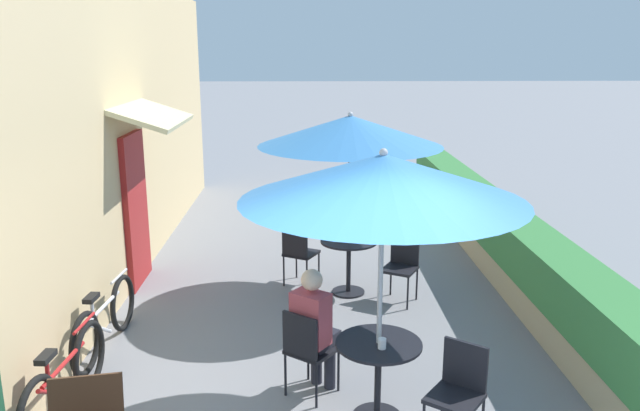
% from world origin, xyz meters
% --- Properties ---
extents(cafe_facade_wall, '(0.98, 11.24, 4.20)m').
position_xyz_m(cafe_facade_wall, '(-2.54, 5.49, 2.09)').
color(cafe_facade_wall, '#D6B784').
rests_on(cafe_facade_wall, ground_plane).
extents(planter_hedge, '(0.60, 10.24, 1.01)m').
position_xyz_m(planter_hedge, '(2.75, 5.52, 0.54)').
color(planter_hedge, tan).
rests_on(planter_hedge, ground_plane).
extents(patio_table_near, '(0.75, 0.75, 0.74)m').
position_xyz_m(patio_table_near, '(0.55, 1.62, 0.53)').
color(patio_table_near, black).
rests_on(patio_table_near, ground_plane).
extents(patio_umbrella_near, '(2.36, 2.36, 2.43)m').
position_xyz_m(patio_umbrella_near, '(0.55, 1.62, 2.19)').
color(patio_umbrella_near, '#B7B7BC').
rests_on(patio_umbrella_near, ground_plane).
extents(cafe_chair_near_left, '(0.56, 0.56, 0.87)m').
position_xyz_m(cafe_chair_near_left, '(-0.07, 2.00, 0.52)').
color(cafe_chair_near_left, black).
rests_on(cafe_chair_near_left, ground_plane).
extents(seated_patron_near_left, '(0.50, 0.51, 1.25)m').
position_xyz_m(seated_patron_near_left, '(0.00, 2.09, 0.69)').
color(seated_patron_near_left, '#23232D').
rests_on(seated_patron_near_left, ground_plane).
extents(cafe_chair_near_right, '(0.56, 0.56, 0.87)m').
position_xyz_m(cafe_chair_near_right, '(1.17, 1.25, 0.52)').
color(cafe_chair_near_right, black).
rests_on(cafe_chair_near_right, ground_plane).
extents(coffee_cup_near, '(0.07, 0.07, 0.09)m').
position_xyz_m(coffee_cup_near, '(0.56, 1.51, 0.78)').
color(coffee_cup_near, white).
rests_on(coffee_cup_near, patio_table_near).
extents(patio_table_mid, '(0.75, 0.75, 0.74)m').
position_xyz_m(patio_table_mid, '(0.51, 4.57, 0.53)').
color(patio_table_mid, black).
rests_on(patio_table_mid, ground_plane).
extents(patio_umbrella_mid, '(2.36, 2.36, 2.43)m').
position_xyz_m(patio_umbrella_mid, '(0.51, 4.57, 2.19)').
color(patio_umbrella_mid, '#B7B7BC').
rests_on(patio_umbrella_mid, ground_plane).
extents(cafe_chair_mid_left, '(0.54, 0.54, 0.87)m').
position_xyz_m(cafe_chair_mid_left, '(-0.16, 4.84, 0.52)').
color(cafe_chair_mid_left, black).
rests_on(cafe_chair_mid_left, ground_plane).
extents(cafe_chair_mid_right, '(0.54, 0.54, 0.87)m').
position_xyz_m(cafe_chair_mid_right, '(1.17, 4.29, 0.52)').
color(cafe_chair_mid_right, black).
rests_on(cafe_chair_mid_right, ground_plane).
extents(coffee_cup_mid, '(0.07, 0.07, 0.09)m').
position_xyz_m(coffee_cup_mid, '(0.38, 4.63, 0.78)').
color(coffee_cup_mid, white).
rests_on(coffee_cup_mid, patio_table_mid).
extents(bicycle_leaning, '(0.18, 1.71, 0.76)m').
position_xyz_m(bicycle_leaning, '(-2.20, 1.72, 0.35)').
color(bicycle_leaning, black).
rests_on(bicycle_leaning, ground_plane).
extents(bicycle_second, '(0.20, 1.69, 0.75)m').
position_xyz_m(bicycle_second, '(-2.25, 3.00, 0.34)').
color(bicycle_second, black).
rests_on(bicycle_second, ground_plane).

